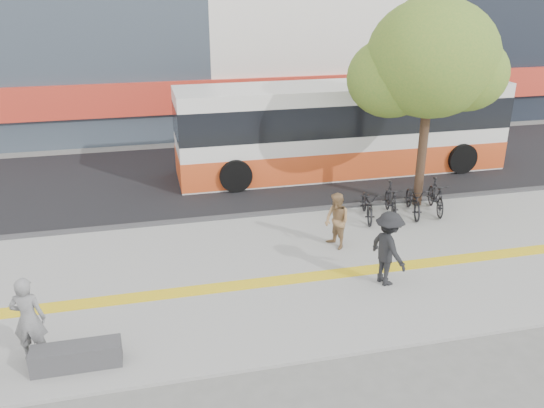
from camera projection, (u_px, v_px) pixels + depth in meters
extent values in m
plane|color=#61605C|center=(210.00, 316.00, 11.97)|extent=(120.00, 120.00, 0.00)
cube|color=gray|center=(202.00, 281.00, 13.31)|extent=(40.00, 7.00, 0.08)
cube|color=yellow|center=(204.00, 289.00, 12.84)|extent=(40.00, 0.45, 0.01)
cube|color=black|center=(177.00, 179.00, 20.08)|extent=(40.00, 8.00, 0.06)
cube|color=#333436|center=(188.00, 222.00, 16.46)|extent=(40.00, 0.25, 0.14)
cube|color=red|center=(212.00, 95.00, 24.33)|extent=(19.00, 0.50, 1.40)
cube|color=#333436|center=(77.00, 356.00, 10.22)|extent=(1.60, 0.45, 0.45)
cylinder|color=#321F17|center=(422.00, 156.00, 17.13)|extent=(0.28, 0.28, 3.20)
ellipsoid|color=#497627|center=(432.00, 58.00, 16.03)|extent=(3.80, 3.80, 3.42)
ellipsoid|color=#497627|center=(391.00, 78.00, 16.49)|extent=(2.60, 2.60, 2.34)
ellipsoid|color=#497627|center=(466.00, 73.00, 16.01)|extent=(2.40, 2.40, 2.16)
ellipsoid|color=#497627|center=(431.00, 27.00, 16.52)|extent=(2.20, 2.20, 1.98)
cube|color=silver|center=(343.00, 129.00, 20.31)|extent=(12.01, 2.50, 3.20)
cube|color=#D04B1E|center=(341.00, 156.00, 20.70)|extent=(12.03, 2.52, 1.00)
cube|color=black|center=(344.00, 114.00, 20.10)|extent=(12.03, 2.52, 1.10)
cylinder|color=black|center=(236.00, 176.00, 18.68)|extent=(1.10, 0.35, 1.10)
cylinder|color=black|center=(224.00, 154.00, 20.93)|extent=(1.10, 0.35, 1.10)
cylinder|color=black|center=(462.00, 158.00, 20.47)|extent=(1.10, 0.35, 1.10)
cylinder|color=black|center=(429.00, 140.00, 22.73)|extent=(1.10, 0.35, 1.10)
imported|color=black|center=(368.00, 204.00, 16.50)|extent=(1.01, 1.84, 0.92)
imported|color=black|center=(391.00, 200.00, 16.64)|extent=(0.87, 1.76, 1.02)
imported|color=black|center=(414.00, 200.00, 16.81)|extent=(1.01, 1.84, 0.92)
imported|color=black|center=(436.00, 196.00, 16.95)|extent=(0.87, 1.76, 1.02)
imported|color=black|center=(29.00, 319.00, 10.22)|extent=(0.68, 0.50, 1.70)
imported|color=#937049|center=(337.00, 221.00, 14.60)|extent=(0.77, 0.87, 1.51)
imported|color=black|center=(388.00, 248.00, 12.81)|extent=(0.90, 1.27, 1.79)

